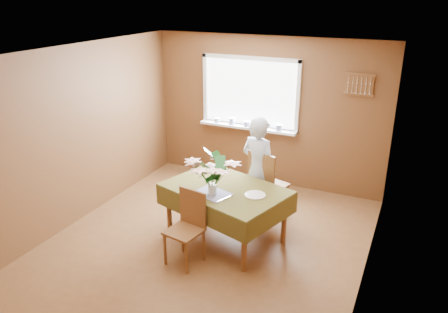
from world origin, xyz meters
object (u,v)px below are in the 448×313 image
at_px(dining_table, 225,194).
at_px(flower_bouquet, 212,171).
at_px(chair_far, 266,183).
at_px(seated_woman, 259,170).
at_px(chair_near, 188,224).

relative_size(dining_table, flower_bouquet, 3.15).
distance_m(dining_table, chair_far, 0.80).
distance_m(chair_far, seated_woman, 0.24).
xyz_separation_m(seated_woman, flower_bouquet, (-0.27, -0.93, 0.29)).
bearing_deg(seated_woman, chair_far, -130.96).
bearing_deg(chair_near, chair_far, 80.12).
height_order(seated_woman, flower_bouquet, seated_woman).
bearing_deg(flower_bouquet, chair_far, 69.61).
xyz_separation_m(chair_near, flower_bouquet, (0.13, 0.41, 0.57)).
bearing_deg(chair_far, dining_table, 84.34).
distance_m(dining_table, chair_near, 0.70).
distance_m(chair_near, flower_bouquet, 0.71).
height_order(chair_near, seated_woman, seated_woman).
xyz_separation_m(chair_far, flower_bouquet, (-0.37, -0.98, 0.50)).
distance_m(chair_near, seated_woman, 1.42).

